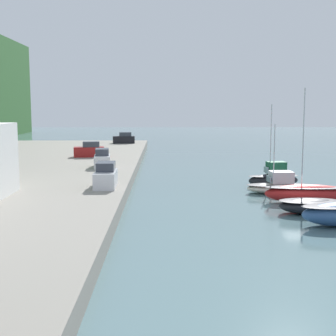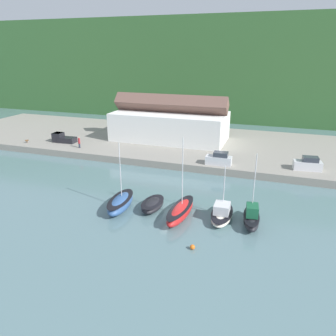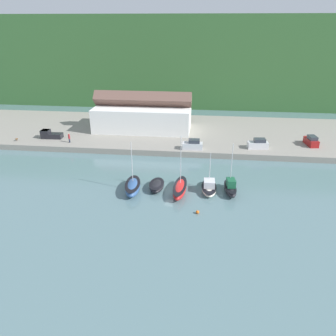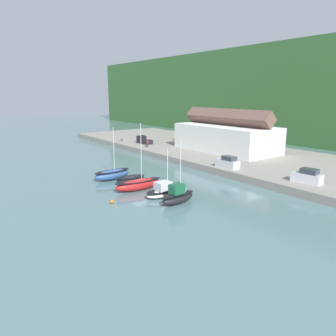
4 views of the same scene
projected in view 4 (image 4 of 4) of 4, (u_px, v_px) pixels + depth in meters
ground_plane at (140, 187)px, 49.91m from camera, size 320.00×320.00×0.00m
quay_promenade at (261, 160)px, 66.70m from camera, size 123.06×29.17×1.24m
harbor_clubhouse at (226, 136)px, 73.85m from camera, size 23.63×11.41×9.41m
moored_boat_0 at (112, 174)px, 53.98m from camera, size 3.15×6.79×8.57m
moored_boat_1 at (131, 179)px, 51.84m from camera, size 2.46×4.85×1.20m
moored_boat_2 at (138, 184)px, 48.07m from camera, size 2.47×7.58×9.79m
moored_boat_3 at (165, 191)px, 45.16m from camera, size 2.60×6.12×6.61m
moored_boat_4 at (178, 196)px, 42.22m from camera, size 2.46×5.55×8.48m
parked_car_1 at (228, 163)px, 56.86m from camera, size 4.24×1.90×2.16m
parked_car_3 at (307, 177)px, 47.34m from camera, size 4.37×2.23×2.16m
pickup_truck_0 at (144, 140)px, 84.72m from camera, size 4.80×2.15×1.90m
person_on_quay at (147, 143)px, 78.83m from camera, size 0.40×0.40×2.14m
dog_on_quay at (122, 140)px, 88.34m from camera, size 0.41×0.88×0.68m
mooring_buoy_0 at (112, 202)px, 42.37m from camera, size 0.51×0.51×0.51m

